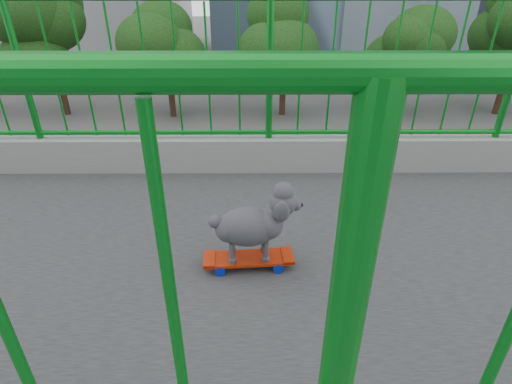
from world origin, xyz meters
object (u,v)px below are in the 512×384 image
at_px(skateboard, 249,259).
at_px(car_0, 184,308).
at_px(car_4, 468,141).
at_px(poodle, 253,223).

height_order(skateboard, car_0, skateboard).
bearing_deg(car_4, skateboard, 146.85).
xyz_separation_m(poodle, car_4, (-18.79, 12.25, -6.63)).
height_order(car_0, car_4, car_4).
distance_m(poodle, car_0, 9.14).
bearing_deg(car_4, poodle, 146.90).
height_order(skateboard, car_4, skateboard).
relative_size(car_0, car_4, 0.99).
relative_size(poodle, car_4, 0.13).
bearing_deg(skateboard, car_4, 142.93).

